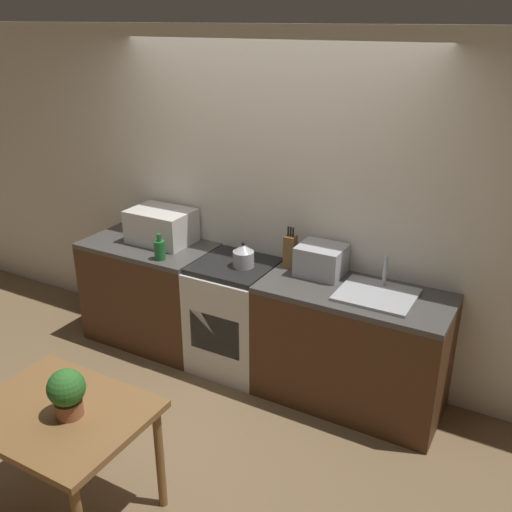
% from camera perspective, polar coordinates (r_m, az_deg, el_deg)
% --- Properties ---
extents(ground_plane, '(16.00, 16.00, 0.00)m').
position_cam_1_polar(ground_plane, '(4.25, -5.74, -15.78)').
color(ground_plane, brown).
extents(wall_back, '(10.00, 0.06, 2.60)m').
position_cam_1_polar(wall_back, '(4.44, 1.41, 5.21)').
color(wall_back, silver).
rests_on(wall_back, ground_plane).
extents(counter_left_run, '(1.09, 0.62, 0.90)m').
position_cam_1_polar(counter_left_run, '(5.00, -10.44, -3.57)').
color(counter_left_run, '#4C2D19').
rests_on(counter_left_run, ground_plane).
extents(counter_right_run, '(1.33, 0.62, 0.90)m').
position_cam_1_polar(counter_right_run, '(4.20, 9.48, -8.99)').
color(counter_right_run, '#4C2D19').
rests_on(counter_right_run, ground_plane).
extents(stove_range, '(0.61, 0.62, 0.90)m').
position_cam_1_polar(stove_range, '(4.56, -2.08, -5.99)').
color(stove_range, silver).
rests_on(stove_range, ground_plane).
extents(kettle, '(0.16, 0.16, 0.20)m').
position_cam_1_polar(kettle, '(4.28, -1.27, 0.03)').
color(kettle, '#B7B7BC').
rests_on(kettle, stove_range).
extents(microwave, '(0.51, 0.38, 0.28)m').
position_cam_1_polar(microwave, '(4.80, -9.46, 2.97)').
color(microwave, silver).
rests_on(microwave, counter_left_run).
extents(bottle, '(0.09, 0.09, 0.21)m').
position_cam_1_polar(bottle, '(4.47, -9.61, 0.64)').
color(bottle, '#1E662D').
rests_on(bottle, counter_left_run).
extents(knife_block, '(0.08, 0.08, 0.32)m').
position_cam_1_polar(knife_block, '(4.26, 3.44, 0.50)').
color(knife_block, brown).
rests_on(knife_block, counter_right_run).
extents(toaster_oven, '(0.33, 0.29, 0.22)m').
position_cam_1_polar(toaster_oven, '(4.16, 6.53, -0.43)').
color(toaster_oven, '#ADAFB5').
rests_on(toaster_oven, counter_right_run).
extents(sink_basin, '(0.51, 0.44, 0.24)m').
position_cam_1_polar(sink_basin, '(3.94, 12.00, -3.71)').
color(sink_basin, '#ADAFB5').
rests_on(sink_basin, counter_right_run).
extents(dining_table, '(0.93, 0.72, 0.72)m').
position_cam_1_polar(dining_table, '(3.34, -18.95, -15.68)').
color(dining_table, brown).
rests_on(dining_table, ground_plane).
extents(potted_plant, '(0.20, 0.20, 0.27)m').
position_cam_1_polar(potted_plant, '(3.16, -18.40, -12.74)').
color(potted_plant, '#9E5B3D').
rests_on(potted_plant, dining_table).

